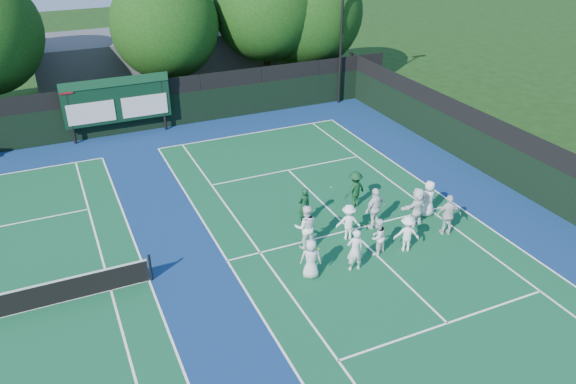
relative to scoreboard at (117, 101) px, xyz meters
name	(u,v)px	position (x,y,z in m)	size (l,w,h in m)	color
ground	(363,242)	(7.01, -15.59, -2.19)	(120.00, 120.00, 0.00)	#13330D
court_apron	(215,264)	(1.01, -14.59, -2.19)	(34.00, 32.00, 0.01)	navy
near_court	(351,230)	(7.01, -14.59, -2.18)	(11.05, 23.85, 0.01)	#10512C
back_fence	(135,110)	(1.01, 0.41, -0.83)	(34.00, 0.08, 3.00)	black
divider_fence_right	(519,164)	(16.01, -14.59, -0.83)	(0.08, 32.00, 3.00)	black
scoreboard	(117,101)	(0.00, 0.00, 0.00)	(6.00, 0.21, 3.55)	black
clubhouse	(169,59)	(5.01, 8.41, -0.19)	(18.00, 6.00, 4.00)	#535257
light_pole_right	(343,7)	(14.51, 0.11, 4.11)	(1.20, 0.30, 10.12)	black
tree_c	(167,28)	(4.16, 3.99, 2.94)	(6.73, 6.73, 8.67)	black
tree_d	(268,10)	(11.02, 3.99, 3.56)	(7.09, 7.09, 9.48)	black
tree_e	(310,15)	(14.16, 3.99, 2.97)	(7.46, 7.46, 9.08)	black
tennis_ball_0	(319,249)	(5.11, -15.35, -2.16)	(0.07, 0.07, 0.07)	yellow
tennis_ball_1	(340,223)	(6.87, -13.93, -2.16)	(0.07, 0.07, 0.07)	yellow
tennis_ball_4	(331,187)	(8.10, -10.82, -2.16)	(0.07, 0.07, 0.07)	yellow
tennis_ball_5	(364,225)	(7.72, -14.52, -2.16)	(0.07, 0.07, 0.07)	yellow
player_front_0	(311,259)	(4.03, -16.80, -1.39)	(0.78, 0.51, 1.60)	silver
player_front_1	(355,250)	(5.72, -17.07, -1.31)	(0.64, 0.42, 1.76)	white
player_front_2	(378,237)	(7.08, -16.49, -1.42)	(0.75, 0.58, 1.54)	white
player_front_3	(407,234)	(8.25, -16.78, -1.42)	(1.00, 0.57, 1.55)	white
player_front_4	(448,215)	(10.50, -16.46, -1.28)	(1.06, 0.44, 1.81)	silver
player_back_0	(306,227)	(4.72, -14.94, -1.25)	(0.91, 0.71, 1.88)	white
player_back_1	(348,222)	(6.59, -15.08, -1.41)	(1.00, 0.58, 1.56)	white
player_back_2	(375,208)	(8.02, -14.79, -1.25)	(1.10, 0.46, 1.88)	white
player_back_3	(417,207)	(9.78, -15.31, -1.32)	(1.62, 0.52, 1.75)	white
player_back_4	(429,198)	(10.73, -14.84, -1.36)	(0.81, 0.53, 1.66)	white
coach_left	(304,206)	(5.47, -13.23, -1.35)	(0.61, 0.40, 1.68)	#0F391E
coach_right	(355,189)	(8.19, -12.84, -1.33)	(1.11, 0.64, 1.72)	#103D1E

